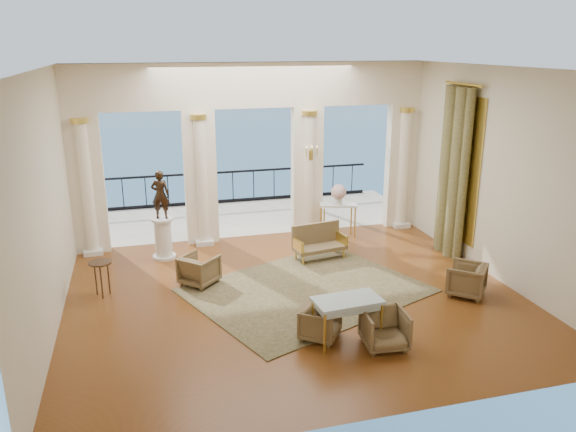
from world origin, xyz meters
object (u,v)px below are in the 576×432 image
object	(u,v)px
armchair_a	(320,321)
pedestal	(163,239)
settee	(318,242)
console_table	(338,210)
statue	(160,195)
armchair_c	(467,278)
armchair_b	(385,327)
game_table	(347,303)
side_table	(101,267)
armchair_d	(199,268)

from	to	relation	value
armchair_a	pedestal	distance (m)	5.21
settee	console_table	size ratio (longest dim) A/B	1.28
armchair_a	pedestal	xyz separation A→B (m)	(-2.41, 4.62, 0.16)
pedestal	statue	xyz separation A→B (m)	(0.00, 0.00, 1.09)
armchair_a	armchair_c	world-z (taller)	armchair_c
armchair_b	settee	world-z (taller)	settee
settee	pedestal	xyz separation A→B (m)	(-3.57, 0.95, 0.07)
armchair_a	statue	xyz separation A→B (m)	(-2.41, 4.62, 1.25)
armchair_a	armchair_b	xyz separation A→B (m)	(0.96, -0.55, 0.04)
armchair_a	statue	world-z (taller)	statue
settee	pedestal	distance (m)	3.69
armchair_c	settee	xyz separation A→B (m)	(-2.27, 2.76, 0.04)
armchair_b	game_table	distance (m)	0.74
armchair_b	game_table	xyz separation A→B (m)	(-0.55, 0.36, 0.34)
console_table	side_table	bearing A→B (deg)	-143.91
statue	armchair_d	bearing A→B (deg)	124.69
statue	game_table	bearing A→B (deg)	134.69
settee	side_table	xyz separation A→B (m)	(-4.90, -0.87, 0.23)
game_table	statue	distance (m)	5.65
settee	statue	bearing A→B (deg)	155.69
pedestal	console_table	xyz separation A→B (m)	(4.53, 0.33, 0.28)
armchair_b	console_table	xyz separation A→B (m)	(1.16, 5.51, 0.39)
armchair_c	side_table	xyz separation A→B (m)	(-7.16, 1.89, 0.27)
armchair_b	game_table	bearing A→B (deg)	151.62
armchair_a	armchair_b	distance (m)	1.11
armchair_c	side_table	bearing A→B (deg)	-62.57
game_table	statue	world-z (taller)	statue
statue	console_table	size ratio (longest dim) A/B	1.11
armchair_d	statue	bearing A→B (deg)	-24.66
armchair_b	console_table	bearing A→B (deg)	82.92
armchair_a	settee	bearing A→B (deg)	18.54
armchair_d	armchair_a	bearing A→B (deg)	166.50
armchair_a	settee	distance (m)	3.85
settee	game_table	size ratio (longest dim) A/B	1.11
statue	console_table	world-z (taller)	statue
armchair_b	settee	size ratio (longest dim) A/B	0.55
console_table	armchair_b	bearing A→B (deg)	-86.03
armchair_c	pedestal	world-z (taller)	pedestal
side_table	console_table	bearing A→B (deg)	20.22
side_table	armchair_b	bearing A→B (deg)	-35.52
pedestal	statue	distance (m)	1.09
armchair_a	armchair_c	xyz separation A→B (m)	(3.43, 0.91, 0.04)
armchair_c	settee	world-z (taller)	settee
armchair_b	settee	bearing A→B (deg)	92.09
settee	statue	world-z (taller)	statue
armchair_c	console_table	bearing A→B (deg)	-119.87
armchair_c	pedestal	xyz separation A→B (m)	(-5.84, 3.71, 0.12)
pedestal	side_table	distance (m)	2.26
console_table	side_table	world-z (taller)	console_table
game_table	side_table	bearing A→B (deg)	139.71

